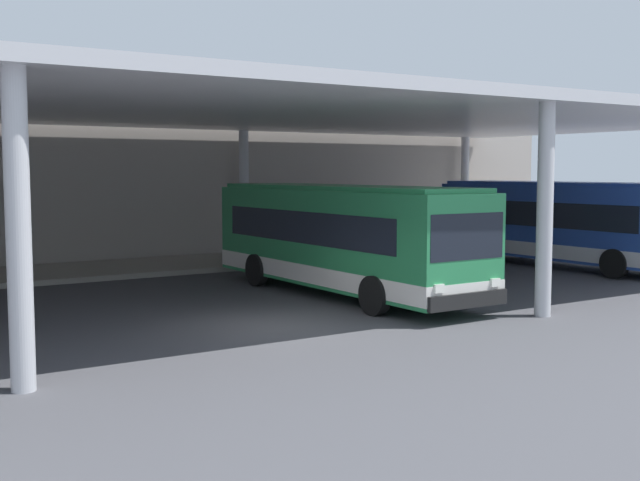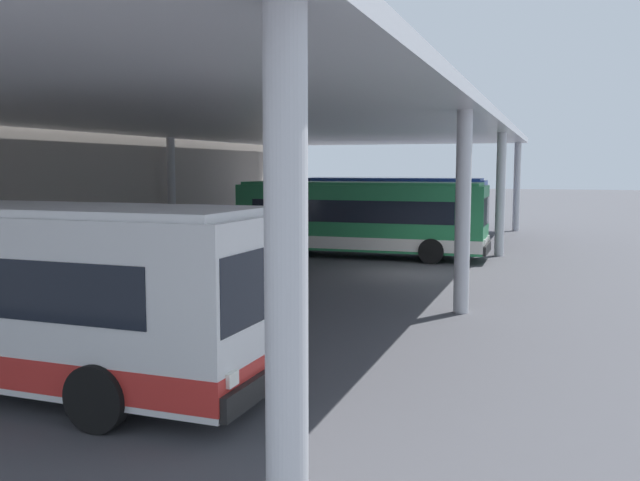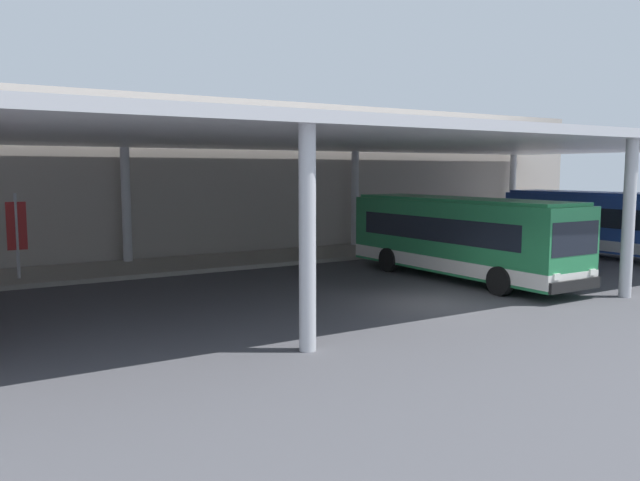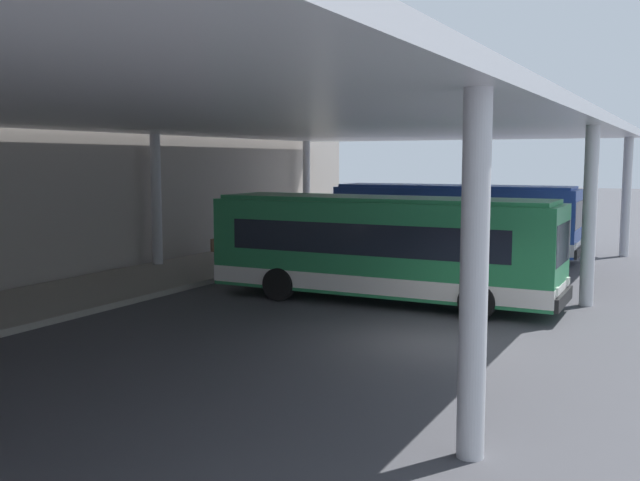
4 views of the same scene
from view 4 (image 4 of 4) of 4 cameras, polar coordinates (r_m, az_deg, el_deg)
ground_plane at (r=17.49m, az=9.21°, el=-7.86°), size 200.00×200.00×0.00m
platform_kerb at (r=23.79m, az=-18.85°, el=-4.11°), size 42.00×4.50×0.18m
canopy_shelter at (r=19.40m, az=-6.34°, el=9.39°), size 40.00×17.00×5.55m
bus_second_bay at (r=21.86m, az=4.86°, el=-0.54°), size 2.79×10.55×3.17m
bus_middle_bay at (r=32.27m, az=10.38°, el=1.60°), size 2.85×10.57×3.17m
bench_waiting at (r=30.16m, az=-7.31°, el=-0.57°), size 1.80×0.45×0.92m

